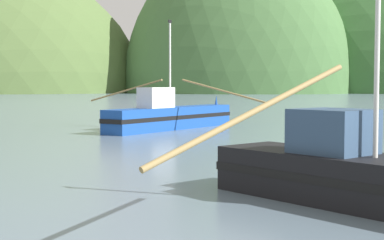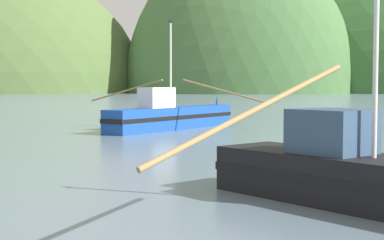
{
  "view_description": "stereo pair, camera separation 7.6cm",
  "coord_description": "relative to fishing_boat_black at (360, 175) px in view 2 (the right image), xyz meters",
  "views": [
    {
      "loc": [
        6.42,
        3.62,
        2.92
      ],
      "look_at": [
        -0.23,
        27.51,
        1.4
      ],
      "focal_mm": 54.48,
      "sensor_mm": 36.0,
      "label": 1
    },
    {
      "loc": [
        6.49,
        3.64,
        2.92
      ],
      "look_at": [
        -0.23,
        27.51,
        1.4
      ],
      "focal_mm": 54.48,
      "sensor_mm": 36.0,
      "label": 2
    }
  ],
  "objects": [
    {
      "name": "hill_far_right",
      "position": [
        -39.9,
        185.21,
        -0.76
      ],
      "size": [
        80.67,
        64.53,
        103.47
      ],
      "primitive_type": "ellipsoid",
      "color": "#47703D",
      "rests_on": "ground"
    },
    {
      "name": "fishing_boat_black",
      "position": [
        0.0,
        0.0,
        0.0
      ],
      "size": [
        7.89,
        10.9,
        5.71
      ],
      "rotation": [
        0.0,
        0.0,
        5.69
      ],
      "color": "black",
      "rests_on": "ground"
    },
    {
      "name": "fishing_boat_blue",
      "position": [
        -11.68,
        21.71,
        0.12
      ],
      "size": [
        13.81,
        11.91,
        7.08
      ],
      "rotation": [
        0.0,
        0.0,
        1.25
      ],
      "color": "#19479E",
      "rests_on": "ground"
    }
  ]
}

